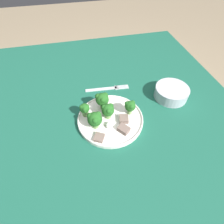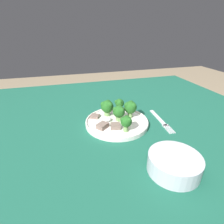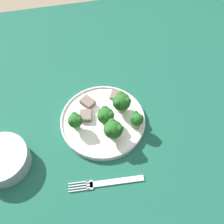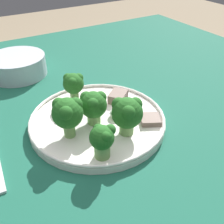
{
  "view_description": "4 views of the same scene",
  "coord_description": "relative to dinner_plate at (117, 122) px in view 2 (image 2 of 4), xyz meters",
  "views": [
    {
      "loc": [
        0.44,
        -0.06,
        1.29
      ],
      "look_at": [
        0.04,
        0.04,
        0.82
      ],
      "focal_mm": 28.0,
      "sensor_mm": 36.0,
      "label": 1
    },
    {
      "loc": [
        0.22,
        0.6,
        1.12
      ],
      "look_at": [
        0.06,
        0.04,
        0.83
      ],
      "focal_mm": 28.0,
      "sensor_mm": 36.0,
      "label": 2
    },
    {
      "loc": [
        -0.35,
        0.09,
        1.43
      ],
      "look_at": [
        0.05,
        0.0,
        0.8
      ],
      "focal_mm": 42.0,
      "sensor_mm": 36.0,
      "label": 3
    },
    {
      "loc": [
        -0.14,
        -0.31,
        1.07
      ],
      "look_at": [
        0.07,
        0.02,
        0.79
      ],
      "focal_mm": 42.0,
      "sensor_mm": 36.0,
      "label": 4
    }
  ],
  "objects": [
    {
      "name": "fork",
      "position": [
        -0.18,
        0.02,
        -0.01
      ],
      "size": [
        0.03,
        0.19,
        0.0
      ],
      "color": "silver",
      "rests_on": "table"
    },
    {
      "name": "cream_bowl",
      "position": [
        -0.07,
        0.28,
        0.01
      ],
      "size": [
        0.14,
        0.14,
        0.05
      ],
      "color": "#B7BCC6",
      "rests_on": "table"
    },
    {
      "name": "broccoli_floret_near_rim_left",
      "position": [
        -0.01,
        -0.01,
        0.04
      ],
      "size": [
        0.05,
        0.05,
        0.06
      ],
      "color": "#709E56",
      "rests_on": "dinner_plate"
    },
    {
      "name": "broccoli_floret_front_left",
      "position": [
        -0.04,
        -0.09,
        0.04
      ],
      "size": [
        0.04,
        0.04,
        0.06
      ],
      "color": "#709E56",
      "rests_on": "dinner_plate"
    },
    {
      "name": "broccoli_floret_center_back",
      "position": [
        0.02,
        -0.06,
        0.04
      ],
      "size": [
        0.05,
        0.05,
        0.07
      ],
      "color": "#709E56",
      "rests_on": "dinner_plate"
    },
    {
      "name": "table",
      "position": [
        -0.04,
        -0.03,
        -0.1
      ],
      "size": [
        1.25,
        1.14,
        0.77
      ],
      "color": "#195642",
      "rests_on": "ground_plane"
    },
    {
      "name": "dinner_plate",
      "position": [
        0.0,
        0.0,
        0.0
      ],
      "size": [
        0.24,
        0.24,
        0.02
      ],
      "color": "white",
      "rests_on": "table"
    },
    {
      "name": "sauce_dollop",
      "position": [
        0.03,
        -0.01,
        0.01
      ],
      "size": [
        0.03,
        0.03,
        0.02
      ],
      "color": "white",
      "rests_on": "dinner_plate"
    },
    {
      "name": "meat_slice_front_slice",
      "position": [
        0.06,
        0.03,
        0.01
      ],
      "size": [
        0.05,
        0.05,
        0.02
      ],
      "color": "#756056",
      "rests_on": "dinner_plate"
    },
    {
      "name": "meat_slice_middle_slice",
      "position": [
        0.08,
        -0.06,
        0.01
      ],
      "size": [
        0.05,
        0.05,
        0.01
      ],
      "color": "#756056",
      "rests_on": "dinner_plate"
    },
    {
      "name": "broccoli_floret_back_left",
      "position": [
        -0.01,
        0.08,
        0.04
      ],
      "size": [
        0.04,
        0.04,
        0.06
      ],
      "color": "#709E56",
      "rests_on": "dinner_plate"
    },
    {
      "name": "broccoli_floret_center_left",
      "position": [
        -0.06,
        -0.02,
        0.05
      ],
      "size": [
        0.05,
        0.05,
        0.07
      ],
      "color": "#709E56",
      "rests_on": "dinner_plate"
    },
    {
      "name": "meat_slice_rear_slice",
      "position": [
        0.02,
        0.05,
        0.01
      ],
      "size": [
        0.04,
        0.04,
        0.02
      ],
      "color": "#756056",
      "rests_on": "dinner_plate"
    }
  ]
}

